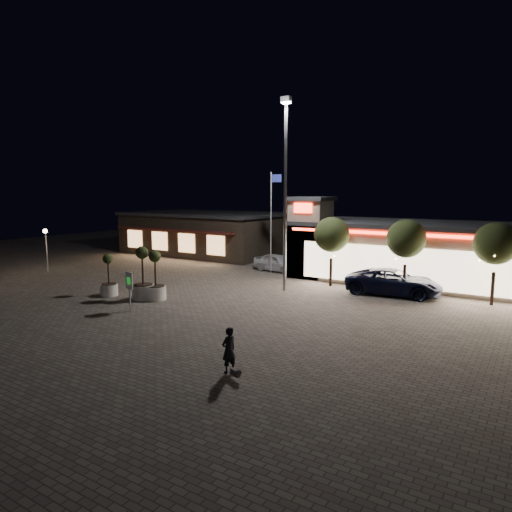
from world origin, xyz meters
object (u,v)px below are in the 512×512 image
Objects in this scene: pickup_truck at (393,282)px; planter_left at (109,283)px; white_sedan at (277,263)px; pedestrian at (229,350)px; valet_sign at (129,284)px; planter_mid at (143,283)px.

pickup_truck is 2.21× the size of planter_left.
pickup_truck is 1.38× the size of white_sedan.
planter_left is at bearing -98.38° from pedestrian.
white_sedan is 21.16m from pedestrian.
planter_left is (-13.55, 5.93, -0.02)m from pedestrian.
valet_sign is at bearing -97.55° from pedestrian.
pedestrian reaches higher than pickup_truck.
white_sedan is 1.97× the size of valet_sign.
pedestrian is 0.63× the size of planter_left.
planter_left is 4.47m from valet_sign.
planter_mid is at bearing -104.88° from pedestrian.
pickup_truck is 10.92m from white_sedan.
pickup_truck is 15.61m from planter_mid.
pedestrian reaches higher than white_sedan.
valet_sign reaches higher than white_sedan.
planter_mid is at bearing 10.19° from planter_left.
pickup_truck is 16.14m from valet_sign.
white_sedan is 2.52× the size of pedestrian.
pedestrian is 12.72m from planter_mid.
planter_left is at bearing -169.81° from planter_mid.
white_sedan is at bearing 65.97° from pickup_truck.
planter_left is 1.23× the size of valet_sign.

